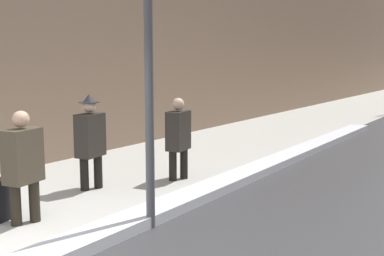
{
  "coord_description": "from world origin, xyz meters",
  "views": [
    {
      "loc": [
        4.38,
        -2.99,
        2.27
      ],
      "look_at": [
        -0.4,
        4.0,
        1.05
      ],
      "focal_mm": 45.0,
      "sensor_mm": 36.0,
      "label": 1
    }
  ],
  "objects_px": {
    "pedestrian_trailing": "(23,162)",
    "pedestrian_nearside": "(90,138)",
    "pedestrian_with_shoulder_bag": "(179,135)",
    "rolling_suitcase": "(0,201)"
  },
  "relations": [
    {
      "from": "rolling_suitcase",
      "to": "pedestrian_with_shoulder_bag",
      "type": "bearing_deg",
      "value": 158.79
    },
    {
      "from": "pedestrian_with_shoulder_bag",
      "to": "pedestrian_trailing",
      "type": "bearing_deg",
      "value": -14.9
    },
    {
      "from": "pedestrian_trailing",
      "to": "pedestrian_with_shoulder_bag",
      "type": "distance_m",
      "value": 3.2
    },
    {
      "from": "pedestrian_trailing",
      "to": "pedestrian_nearside",
      "type": "height_order",
      "value": "pedestrian_nearside"
    },
    {
      "from": "pedestrian_nearside",
      "to": "pedestrian_with_shoulder_bag",
      "type": "xyz_separation_m",
      "value": [
        0.85,
        1.42,
        -0.05
      ]
    },
    {
      "from": "pedestrian_nearside",
      "to": "pedestrian_with_shoulder_bag",
      "type": "relative_size",
      "value": 1.08
    },
    {
      "from": "pedestrian_with_shoulder_bag",
      "to": "rolling_suitcase",
      "type": "bearing_deg",
      "value": -21.21
    },
    {
      "from": "pedestrian_trailing",
      "to": "pedestrian_nearside",
      "type": "xyz_separation_m",
      "value": [
        -0.54,
        1.76,
        0.04
      ]
    },
    {
      "from": "pedestrian_nearside",
      "to": "rolling_suitcase",
      "type": "relative_size",
      "value": 1.76
    },
    {
      "from": "rolling_suitcase",
      "to": "pedestrian_trailing",
      "type": "bearing_deg",
      "value": 99.34
    }
  ]
}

